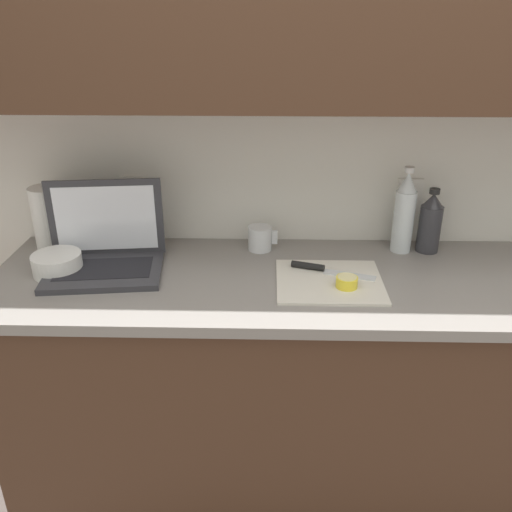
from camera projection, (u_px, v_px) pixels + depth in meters
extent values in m
plane|color=#564C47|center=(343.00, 483.00, 2.12)|extent=(12.00, 12.00, 0.00)
cube|color=white|center=(356.00, 133.00, 1.89)|extent=(5.20, 0.06, 2.60)
cube|color=white|center=(134.00, 193.00, 1.97)|extent=(0.09, 0.01, 0.12)
cube|color=white|center=(410.00, 195.00, 1.94)|extent=(0.09, 0.01, 0.12)
cube|color=#472D1E|center=(351.00, 394.00, 1.94)|extent=(2.34, 0.59, 0.87)
cube|color=gray|center=(361.00, 282.00, 1.75)|extent=(2.42, 0.62, 0.03)
cube|color=#333338|center=(105.00, 271.00, 1.77)|extent=(0.40, 0.31, 0.02)
cube|color=black|center=(104.00, 268.00, 1.76)|extent=(0.32, 0.19, 0.00)
cube|color=#333338|center=(106.00, 218.00, 1.82)|extent=(0.38, 0.05, 0.27)
cube|color=white|center=(106.00, 219.00, 1.82)|extent=(0.33, 0.04, 0.22)
cube|color=silver|center=(329.00, 281.00, 1.71)|extent=(0.33, 0.30, 0.01)
cube|color=silver|center=(349.00, 275.00, 1.75)|extent=(0.17, 0.08, 0.00)
cylinder|color=black|center=(308.00, 266.00, 1.78)|extent=(0.11, 0.05, 0.02)
cylinder|color=yellow|center=(347.00, 282.00, 1.67)|extent=(0.07, 0.07, 0.03)
cylinder|color=#F4EAA3|center=(347.00, 277.00, 1.66)|extent=(0.06, 0.06, 0.00)
cylinder|color=#333338|center=(429.00, 229.00, 1.91)|extent=(0.08, 0.08, 0.17)
cone|color=#333338|center=(433.00, 200.00, 1.86)|extent=(0.07, 0.07, 0.05)
cylinder|color=black|center=(435.00, 191.00, 1.85)|extent=(0.04, 0.04, 0.02)
cylinder|color=silver|center=(403.00, 222.00, 1.90)|extent=(0.07, 0.07, 0.22)
cone|color=silver|center=(408.00, 182.00, 1.84)|extent=(0.07, 0.07, 0.07)
cylinder|color=white|center=(410.00, 170.00, 1.82)|extent=(0.03, 0.03, 0.02)
cylinder|color=silver|center=(260.00, 238.00, 1.93)|extent=(0.08, 0.08, 0.09)
cube|color=silver|center=(275.00, 237.00, 1.93)|extent=(0.02, 0.01, 0.05)
cylinder|color=white|center=(57.00, 264.00, 1.76)|extent=(0.16, 0.16, 0.07)
cylinder|color=white|center=(49.00, 219.00, 1.91)|extent=(0.12, 0.12, 0.23)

